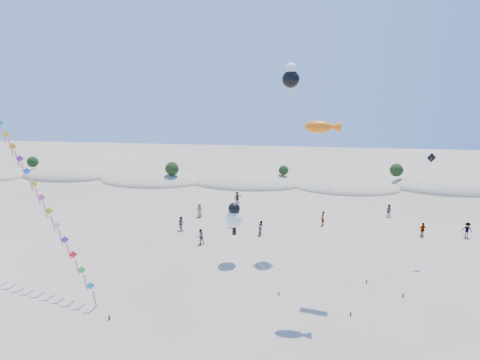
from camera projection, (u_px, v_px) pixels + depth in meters
name	position (u px, v px, depth m)	size (l,w,h in m)	color
dune_ridge	(253.00, 182.00, 65.76)	(145.30, 11.49, 5.57)	tan
kite_train	(1.00, 125.00, 35.92)	(24.96, 16.84, 25.07)	#3F2D1E
fish_kite	(323.00, 127.00, 28.61)	(3.94, 2.62, 14.23)	#3F2D1E
cartoon_kite_low	(234.00, 217.00, 37.65)	(5.32, 6.80, 5.80)	#3F2D1E
cartoon_kite_high	(291.00, 77.00, 38.59)	(10.52, 10.96, 18.47)	#3F2D1E
dark_kite	(414.00, 191.00, 36.43)	(6.74, 6.32, 10.37)	#3F2D1E
beachgoers	(289.00, 219.00, 47.34)	(32.86, 15.29, 1.74)	slate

